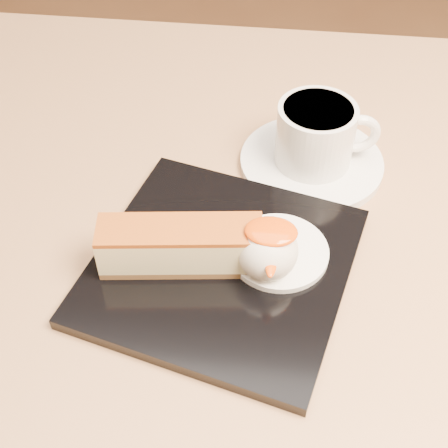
# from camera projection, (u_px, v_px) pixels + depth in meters

# --- Properties ---
(table) EXTENTS (0.80, 0.80, 0.72)m
(table) POSITION_uv_depth(u_px,v_px,m) (219.00, 335.00, 0.70)
(table) COLOR black
(table) RESTS_ON ground
(dessert_plate) EXTENTS (0.27, 0.27, 0.01)m
(dessert_plate) POSITION_uv_depth(u_px,v_px,m) (221.00, 266.00, 0.56)
(dessert_plate) COLOR black
(dessert_plate) RESTS_ON table
(cheesecake) EXTENTS (0.14, 0.05, 0.05)m
(cheesecake) POSITION_uv_depth(u_px,v_px,m) (181.00, 246.00, 0.54)
(cheesecake) COLOR brown
(cheesecake) RESTS_ON dessert_plate
(cream_smear) EXTENTS (0.09, 0.09, 0.01)m
(cream_smear) POSITION_uv_depth(u_px,v_px,m) (279.00, 252.00, 0.56)
(cream_smear) COLOR white
(cream_smear) RESTS_ON dessert_plate
(ice_cream_scoop) EXTENTS (0.05, 0.05, 0.05)m
(ice_cream_scoop) POSITION_uv_depth(u_px,v_px,m) (267.00, 251.00, 0.53)
(ice_cream_scoop) COLOR white
(ice_cream_scoop) RESTS_ON cream_smear
(mango_sauce) EXTENTS (0.04, 0.03, 0.01)m
(mango_sauce) POSITION_uv_depth(u_px,v_px,m) (271.00, 231.00, 0.51)
(mango_sauce) COLOR #ED4C07
(mango_sauce) RESTS_ON ice_cream_scoop
(mint_sprig) EXTENTS (0.04, 0.03, 0.00)m
(mint_sprig) POSITION_uv_depth(u_px,v_px,m) (249.00, 226.00, 0.58)
(mint_sprig) COLOR #2B832E
(mint_sprig) RESTS_ON cream_smear
(saucer) EXTENTS (0.15, 0.15, 0.01)m
(saucer) POSITION_uv_depth(u_px,v_px,m) (311.00, 163.00, 0.66)
(saucer) COLOR white
(saucer) RESTS_ON table
(coffee_cup) EXTENTS (0.11, 0.08, 0.06)m
(coffee_cup) POSITION_uv_depth(u_px,v_px,m) (317.00, 134.00, 0.63)
(coffee_cup) COLOR white
(coffee_cup) RESTS_ON saucer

